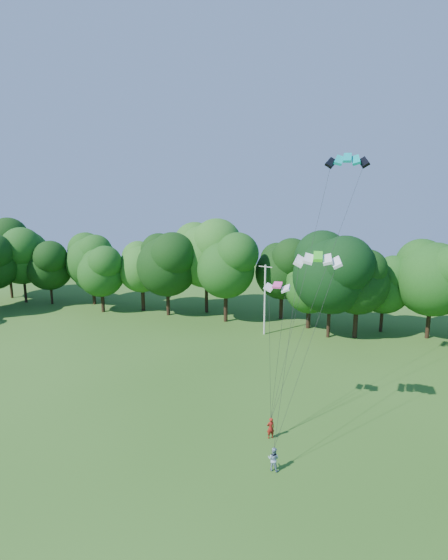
% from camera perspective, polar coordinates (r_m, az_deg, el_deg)
% --- Properties ---
extents(ground, '(160.00, 160.00, 0.00)m').
position_cam_1_polar(ground, '(26.89, -8.54, -28.80)').
color(ground, '#285517').
rests_on(ground, ground).
extents(utility_pole, '(1.70, 0.42, 8.60)m').
position_cam_1_polar(utility_pole, '(52.81, 5.35, -2.51)').
color(utility_pole, silver).
rests_on(utility_pole, ground).
extents(kite_flyer_left, '(0.68, 0.64, 1.57)m').
position_cam_1_polar(kite_flyer_left, '(32.92, 6.10, -18.67)').
color(kite_flyer_left, maroon).
rests_on(kite_flyer_left, ground).
extents(kite_flyer_right, '(0.82, 0.68, 1.56)m').
position_cam_1_polar(kite_flyer_right, '(29.86, 6.48, -22.21)').
color(kite_flyer_right, '#87A1BB').
rests_on(kite_flyer_right, ground).
extents(kite_teal, '(3.25, 1.54, 0.85)m').
position_cam_1_polar(kite_teal, '(37.51, 15.84, 15.11)').
color(kite_teal, '#05ABA7').
rests_on(kite_teal, ground).
extents(kite_green, '(3.19, 1.72, 0.55)m').
position_cam_1_polar(kite_green, '(29.81, 12.18, 3.03)').
color(kite_green, '#38DD21').
rests_on(kite_green, ground).
extents(kite_pink, '(1.84, 0.92, 0.34)m').
position_cam_1_polar(kite_pink, '(31.25, 6.99, -0.66)').
color(kite_pink, '#FF469E').
rests_on(kite_pink, ground).
extents(tree_back_west, '(6.47, 6.47, 9.42)m').
position_cam_1_polar(tree_back_west, '(68.95, -16.80, 1.68)').
color(tree_back_west, '#392216').
rests_on(tree_back_west, ground).
extents(tree_back_center, '(9.78, 9.78, 14.23)m').
position_cam_1_polar(tree_back_center, '(52.07, 13.87, 2.03)').
color(tree_back_center, black).
rests_on(tree_back_center, ground).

